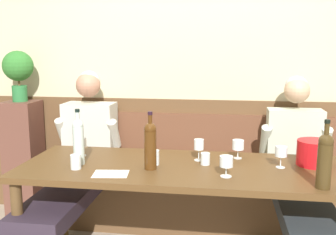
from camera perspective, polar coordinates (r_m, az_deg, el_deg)
The scene contains 21 objects.
room_wall_back at distance 3.36m, azimuth 4.05°, elevation 8.55°, with size 6.80×0.08×2.80m, color #C5B895.
wood_wainscot_panel at distance 3.44m, azimuth 3.80°, elevation -6.13°, with size 6.80×0.03×1.06m, color brown.
wall_bench at distance 3.32m, azimuth 3.44°, elevation -11.24°, with size 2.41×0.42×0.94m.
dining_table at distance 2.56m, azimuth 2.16°, elevation -8.89°, with size 2.11×0.79×0.74m.
person_right_seat at distance 3.09m, azimuth -13.27°, elevation -6.22°, with size 0.52×1.25×1.31m.
person_center_left_seat at distance 2.91m, azimuth 18.93°, elevation -8.03°, with size 0.52×1.23×1.28m.
ice_bucket at distance 2.69m, azimuth 20.69°, elevation -4.89°, with size 0.22×0.22×0.16m, color red.
wine_bottle_green_tall at distance 2.59m, azimuth -13.01°, elevation -3.23°, with size 0.07×0.07×0.37m.
wine_bottle_amber_mid at distance 2.43m, azimuth -2.61°, elevation -3.93°, with size 0.08×0.08×0.37m.
wine_bottle_clear_water at distance 2.25m, azimuth 22.01°, elevation -5.69°, with size 0.08×0.08×0.38m.
wine_glass_near_bucket at distance 2.63m, azimuth 4.55°, elevation -4.14°, with size 0.07×0.07×0.15m.
wine_glass_by_bottle at distance 2.32m, azimuth 8.55°, elevation -6.55°, with size 0.08×0.08×0.13m.
wine_glass_mid_right at distance 2.80m, azimuth -12.61°, elevation -3.72°, with size 0.07×0.07×0.13m.
wine_glass_center_front at distance 2.72m, azimuth 10.25°, elevation -4.09°, with size 0.08×0.08×0.13m.
wine_glass_center_rear at distance 2.57m, azimuth 16.26°, elevation -4.96°, with size 0.07×0.07×0.14m.
water_tumbler_left at distance 2.52m, azimuth -13.38°, elevation -6.34°, with size 0.07×0.07×0.09m, color silver.
water_tumbler_right at distance 2.56m, azimuth 5.49°, elevation -6.04°, with size 0.06×0.06×0.08m, color silver.
water_tumbler_center at distance 2.55m, azimuth -2.01°, elevation -5.87°, with size 0.06×0.06×0.10m, color silver.
tasting_sheet_left_guest at distance 2.39m, azimuth -8.40°, elevation -8.18°, with size 0.21×0.15×0.00m, color white.
corner_pedestal at distance 3.71m, azimuth -20.36°, elevation -5.71°, with size 0.28×0.28×1.04m, color brown.
potted_plant at distance 3.59m, azimuth -21.13°, elevation 6.66°, with size 0.26×0.26×0.44m.
Camera 1 is at (0.26, -2.26, 1.49)m, focal length 41.53 mm.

